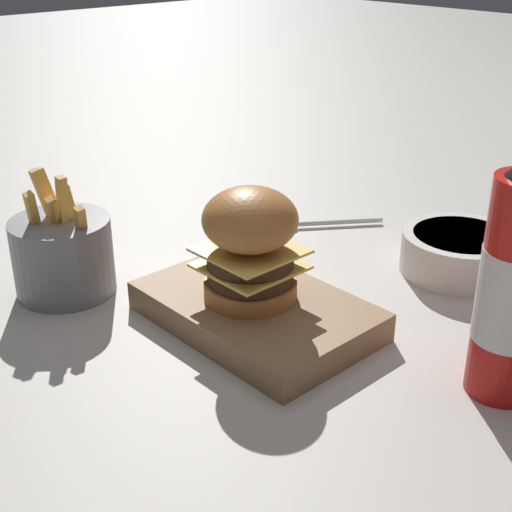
{
  "coord_description": "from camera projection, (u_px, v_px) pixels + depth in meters",
  "views": [
    {
      "loc": [
        0.46,
        -0.42,
        0.4
      ],
      "look_at": [
        -0.04,
        0.05,
        0.08
      ],
      "focal_mm": 50.0,
      "sensor_mm": 36.0,
      "label": 1
    }
  ],
  "objects": [
    {
      "name": "ground_plane",
      "position": [
        247.0,
        353.0,
        0.73
      ],
      "size": [
        6.0,
        6.0,
        0.0
      ],
      "primitive_type": "plane",
      "color": "#B7B2A8"
    },
    {
      "name": "serving_board",
      "position": [
        256.0,
        311.0,
        0.78
      ],
      "size": [
        0.25,
        0.17,
        0.03
      ],
      "color": "olive",
      "rests_on": "ground_plane"
    },
    {
      "name": "burger",
      "position": [
        250.0,
        244.0,
        0.75
      ],
      "size": [
        0.1,
        0.1,
        0.12
      ],
      "color": "#AD6B33",
      "rests_on": "serving_board"
    },
    {
      "name": "fries_basket",
      "position": [
        63.0,
        254.0,
        0.84
      ],
      "size": [
        0.12,
        0.12,
        0.15
      ],
      "color": "slate",
      "rests_on": "ground_plane"
    },
    {
      "name": "side_bowl",
      "position": [
        460.0,
        252.0,
        0.89
      ],
      "size": [
        0.15,
        0.15,
        0.05
      ],
      "color": "silver",
      "rests_on": "ground_plane"
    },
    {
      "name": "spoon",
      "position": [
        299.0,
        224.0,
        1.03
      ],
      "size": [
        0.11,
        0.15,
        0.01
      ],
      "rotation": [
        0.0,
        0.0,
        4.1
      ],
      "color": "silver",
      "rests_on": "ground_plane"
    },
    {
      "name": "ketchup_puddle",
      "position": [
        227.0,
        240.0,
        0.99
      ],
      "size": [
        0.04,
        0.04,
        0.0
      ],
      "color": "#9E140F",
      "rests_on": "ground_plane"
    }
  ]
}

